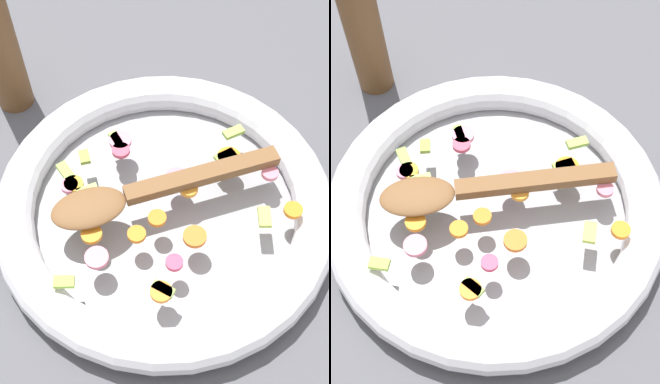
% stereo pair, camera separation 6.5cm
% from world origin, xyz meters
% --- Properties ---
extents(ground_plane, '(4.00, 4.00, 0.00)m').
position_xyz_m(ground_plane, '(0.00, 0.00, 0.00)').
color(ground_plane, '#4C4C51').
extents(skillet, '(0.43, 0.43, 0.05)m').
position_xyz_m(skillet, '(0.00, 0.00, 0.02)').
color(skillet, gray).
rests_on(skillet, ground_plane).
extents(chopped_vegetables, '(0.31, 0.25, 0.01)m').
position_xyz_m(chopped_vegetables, '(-0.01, -0.01, 0.05)').
color(chopped_vegetables, orange).
rests_on(chopped_vegetables, skillet).
extents(wooden_spoon, '(0.29, 0.06, 0.01)m').
position_xyz_m(wooden_spoon, '(-0.03, 0.00, 0.06)').
color(wooden_spoon, brown).
rests_on(wooden_spoon, chopped_vegetables).
extents(pepper_mill, '(0.05, 0.05, 0.23)m').
position_xyz_m(pepper_mill, '(-0.14, 0.26, 0.11)').
color(pepper_mill, brown).
rests_on(pepper_mill, ground_plane).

